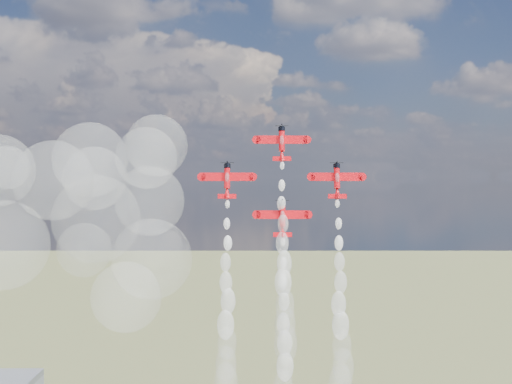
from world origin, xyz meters
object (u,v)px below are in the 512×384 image
object	(u,v)px
plane_lead	(282,143)
plane_left	(227,180)
plane_right	(337,180)
plane_slot	(282,218)

from	to	relation	value
plane_lead	plane_left	distance (m)	15.44
plane_right	plane_left	bearing A→B (deg)	180.00
plane_lead	plane_slot	distance (m)	17.71
plane_slot	plane_lead	bearing A→B (deg)	90.00
plane_right	plane_slot	size ratio (longest dim) A/B	1.00
plane_lead	plane_slot	world-z (taller)	plane_lead
plane_lead	plane_slot	xyz separation A→B (m)	(0.00, -3.74, -17.31)
plane_lead	plane_left	world-z (taller)	plane_lead
plane_slot	plane_right	bearing A→B (deg)	8.42
plane_lead	plane_slot	bearing A→B (deg)	-90.00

